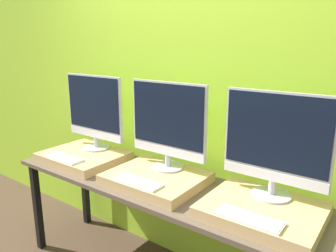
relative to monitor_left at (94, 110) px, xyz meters
name	(u,v)px	position (x,y,z in m)	size (l,w,h in m)	color
wall_back	(189,96)	(0.71, 0.26, 0.15)	(8.00, 0.04, 2.60)	#9ED12D
workbench	(157,193)	(0.71, -0.12, -0.45)	(2.22, 0.61, 0.78)	brown
wooden_riser_left	(84,156)	(0.00, -0.13, -0.34)	(0.60, 0.50, 0.07)	tan
monitor_left	(94,110)	(0.00, 0.00, 0.00)	(0.58, 0.22, 0.58)	#B2B2B7
keyboard_left	(64,158)	(0.00, -0.31, -0.30)	(0.32, 0.11, 0.01)	silver
wooden_riser_center	(156,178)	(0.71, -0.13, -0.34)	(0.60, 0.50, 0.07)	tan
monitor_center	(168,123)	(0.71, 0.00, 0.00)	(0.58, 0.22, 0.58)	#B2B2B7
keyboard_center	(138,182)	(0.71, -0.31, -0.30)	(0.32, 0.11, 0.01)	silver
wooden_riser_right	(262,210)	(1.43, -0.13, -0.34)	(0.60, 0.50, 0.07)	tan
monitor_right	(276,142)	(1.43, 0.00, 0.00)	(0.58, 0.22, 0.58)	#B2B2B7
keyboard_right	(249,218)	(1.43, -0.31, -0.30)	(0.32, 0.11, 0.01)	silver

